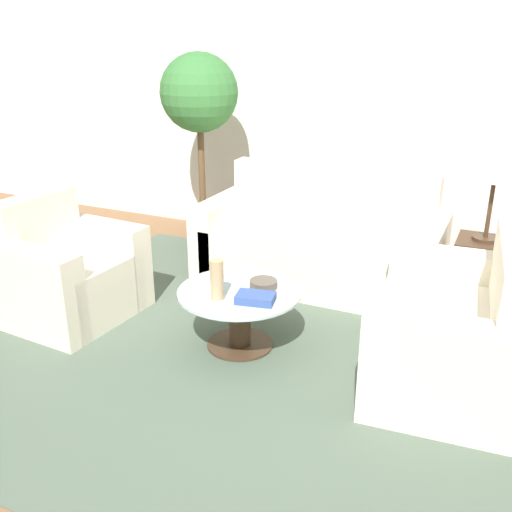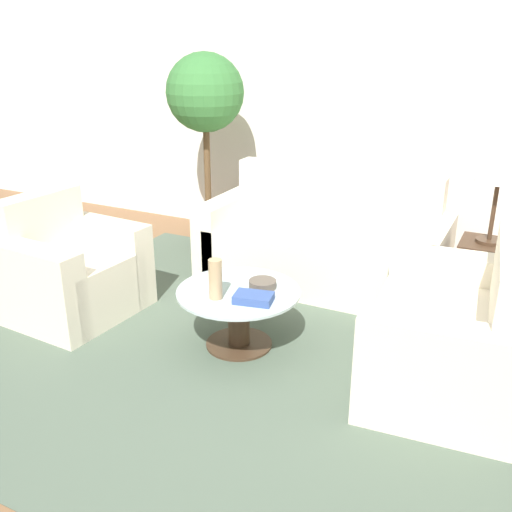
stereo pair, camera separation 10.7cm
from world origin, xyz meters
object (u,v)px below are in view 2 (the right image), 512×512
Objects in this scene: table_lamp at (501,164)px; book_stack at (254,298)px; loveseat at (456,338)px; bowl at (263,284)px; sofa_main at (324,247)px; potted_plant at (205,106)px; armchair at (69,274)px; coffee_table at (239,310)px; vase at (215,279)px.

table_lamp is 1.87m from book_stack.
bowl is at bearing -91.45° from loveseat.
bowl is at bearing -89.75° from sofa_main.
potted_plant is 2.15m from bowl.
sofa_main is at bearing -13.08° from potted_plant.
bowl is (1.47, 0.22, 0.13)m from armchair.
bowl is at bearing 42.62° from coffee_table.
sofa_main reaches higher than vase.
loveseat is 1.22m from bowl.
book_stack reaches higher than coffee_table.
coffee_table is (-0.11, -1.27, -0.04)m from sofa_main.
sofa_main reaches higher than book_stack.
armchair is 1.52m from book_stack.
coffee_table is at bearing 135.07° from book_stack.
armchair reaches higher than coffee_table.
vase is at bearing -124.70° from bowl.
armchair is at bearing -175.27° from coffee_table.
potted_plant is 6.95× the size of book_stack.
coffee_table is 0.44× the size of potted_plant.
vase is 0.99× the size of book_stack.
table_lamp is (1.25, -0.12, 0.83)m from sofa_main.
potted_plant is at bearing 116.95° from book_stack.
bowl is (0.01, -1.16, 0.13)m from sofa_main.
potted_plant is (0.17, 1.68, 1.04)m from armchair.
table_lamp is at bearing 39.95° from bowl.
table_lamp is 2.78× the size of vase.
vase is 0.35m from bowl.
vase is at bearing -57.49° from potted_plant.
vase reaches higher than book_stack.
bowl is at bearing 55.30° from vase.
table_lamp is at bearing 40.19° from coffee_table.
table_lamp is (2.71, 1.26, 0.83)m from armchair.
vase reaches higher than bowl.
table_lamp is 1.77m from bowl.
sofa_main is 2.74× the size of table_lamp.
table_lamp is (1.36, 1.15, 0.87)m from coffee_table.
potted_plant reaches higher than table_lamp.
book_stack is (1.34, -1.68, -0.91)m from potted_plant.
vase reaches higher than coffee_table.
bowl is (0.19, 0.27, -0.10)m from vase.
sofa_main is at bearing 174.58° from table_lamp.
table_lamp is at bearing -9.35° from potted_plant.
potted_plant is (-1.29, 0.30, 1.04)m from sofa_main.
vase is 1.43× the size of bowl.
book_stack is (0.16, -0.11, 0.17)m from coffee_table.
potted_plant is (-2.50, 1.39, 1.04)m from loveseat.
loveseat is 1.34m from coffee_table.
book_stack is at bearing 13.61° from vase.
sofa_main is 10.92× the size of bowl.
coffee_table is at bearing -87.08° from loveseat.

